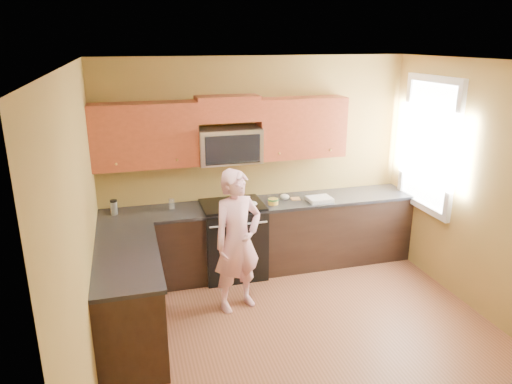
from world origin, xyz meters
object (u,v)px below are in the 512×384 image
object	(u,v)px
microwave	(229,162)
butter_tub	(273,204)
woman	(237,241)
frying_pan	(242,206)
travel_mug	(115,214)
stove	(233,239)

from	to	relation	value
microwave	butter_tub	distance (m)	0.76
microwave	woman	bearing A→B (deg)	-97.86
frying_pan	butter_tub	world-z (taller)	frying_pan
travel_mug	frying_pan	bearing A→B (deg)	-8.35
woman	travel_mug	world-z (taller)	woman
butter_tub	travel_mug	world-z (taller)	travel_mug
woman	frying_pan	world-z (taller)	woman
microwave	stove	bearing A→B (deg)	-90.00
frying_pan	travel_mug	world-z (taller)	travel_mug
frying_pan	butter_tub	size ratio (longest dim) A/B	3.40
woman	frying_pan	xyz separation A→B (m)	(0.22, 0.66, 0.15)
stove	frying_pan	bearing A→B (deg)	-55.71
microwave	frying_pan	xyz separation A→B (m)	(0.09, -0.26, -0.50)
stove	microwave	size ratio (longest dim) A/B	1.25
microwave	travel_mug	bearing A→B (deg)	-178.29
butter_tub	stove	bearing A→B (deg)	171.07
stove	travel_mug	size ratio (longest dim) A/B	5.36
woman	travel_mug	distance (m)	1.55
frying_pan	microwave	bearing A→B (deg)	116.46
microwave	travel_mug	world-z (taller)	microwave
frying_pan	butter_tub	xyz separation A→B (m)	(0.41, 0.06, -0.03)
frying_pan	travel_mug	distance (m)	1.51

